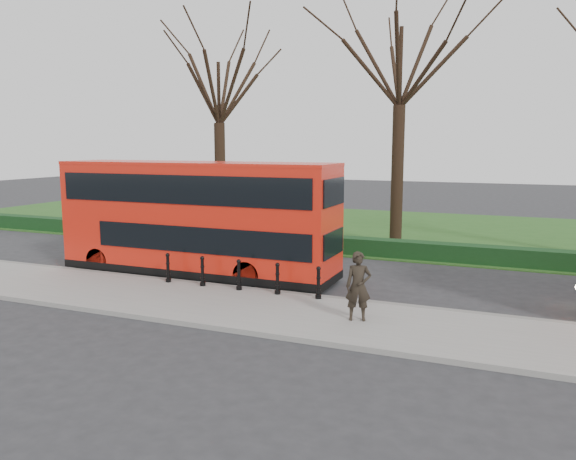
% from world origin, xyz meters
% --- Properties ---
extents(ground, '(120.00, 120.00, 0.00)m').
position_xyz_m(ground, '(0.00, 0.00, 0.00)').
color(ground, '#28282B').
rests_on(ground, ground).
extents(pavement, '(60.00, 4.00, 0.15)m').
position_xyz_m(pavement, '(0.00, -3.00, 0.07)').
color(pavement, gray).
rests_on(pavement, ground).
extents(kerb, '(60.00, 0.25, 0.16)m').
position_xyz_m(kerb, '(0.00, -1.00, 0.07)').
color(kerb, slate).
rests_on(kerb, ground).
extents(grass_verge, '(60.00, 18.00, 0.06)m').
position_xyz_m(grass_verge, '(0.00, 15.00, 0.03)').
color(grass_verge, '#25511B').
rests_on(grass_verge, ground).
extents(hedge, '(60.00, 0.90, 0.80)m').
position_xyz_m(hedge, '(0.00, 6.80, 0.40)').
color(hedge, black).
rests_on(hedge, ground).
extents(yellow_line_outer, '(60.00, 0.10, 0.01)m').
position_xyz_m(yellow_line_outer, '(0.00, -0.70, 0.01)').
color(yellow_line_outer, yellow).
rests_on(yellow_line_outer, ground).
extents(yellow_line_inner, '(60.00, 0.10, 0.01)m').
position_xyz_m(yellow_line_inner, '(0.00, -0.50, 0.01)').
color(yellow_line_inner, yellow).
rests_on(yellow_line_inner, ground).
extents(tree_left, '(7.22, 7.22, 11.28)m').
position_xyz_m(tree_left, '(-8.00, 10.00, 8.20)').
color(tree_left, black).
rests_on(tree_left, ground).
extents(tree_mid, '(8.05, 8.05, 12.57)m').
position_xyz_m(tree_mid, '(2.00, 10.00, 9.14)').
color(tree_mid, black).
rests_on(tree_mid, ground).
extents(bollard_row, '(7.27, 0.15, 1.00)m').
position_xyz_m(bollard_row, '(-0.23, -1.35, 0.65)').
color(bollard_row, black).
rests_on(bollard_row, pavement).
extents(bus_lead, '(10.98, 2.52, 4.37)m').
position_xyz_m(bus_lead, '(-3.69, 0.46, 2.20)').
color(bus_lead, red).
rests_on(bus_lead, ground).
extents(pedestrian, '(0.82, 0.66, 1.94)m').
position_xyz_m(pedestrian, '(3.67, -3.01, 1.12)').
color(pedestrian, black).
rests_on(pedestrian, pavement).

